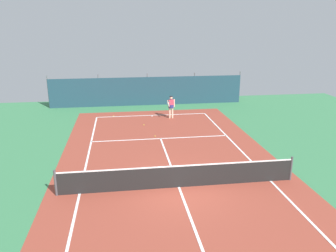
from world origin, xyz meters
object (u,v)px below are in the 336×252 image
at_px(tennis_player, 171,105).
at_px(tennis_ball_near_player, 155,136).
at_px(tennis_net, 179,176).
at_px(tennis_ball_by_sideline, 144,125).
at_px(tennis_ball_midcourt, 114,116).

bearing_deg(tennis_player, tennis_ball_near_player, 65.67).
distance_m(tennis_net, tennis_player, 11.02).
xyz_separation_m(tennis_ball_near_player, tennis_ball_by_sideline, (-0.49, 2.54, 0.00)).
relative_size(tennis_player, tennis_ball_by_sideline, 24.85).
height_order(tennis_net, tennis_player, tennis_player).
distance_m(tennis_player, tennis_ball_near_player, 4.49).
bearing_deg(tennis_net, tennis_ball_midcourt, 103.46).
bearing_deg(tennis_ball_by_sideline, tennis_ball_midcourt, 128.64).
bearing_deg(tennis_player, tennis_ball_by_sideline, 33.50).
height_order(tennis_player, tennis_ball_by_sideline, tennis_player).
xyz_separation_m(tennis_net, tennis_ball_near_player, (-0.29, 6.84, -0.48)).
bearing_deg(tennis_ball_midcourt, tennis_ball_near_player, -63.38).
bearing_deg(tennis_ball_midcourt, tennis_net, -76.54).
relative_size(tennis_ball_near_player, tennis_ball_by_sideline, 1.00).
relative_size(tennis_net, tennis_ball_midcourt, 153.33).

